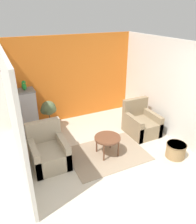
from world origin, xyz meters
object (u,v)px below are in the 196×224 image
birdcage (28,113)px  parrot (24,86)px  potted_plant (49,110)px  coffee_table (107,139)px  armchair_left (49,152)px  wicker_basket (176,150)px  armchair_right (141,124)px

birdcage → parrot: bearing=90.0°
parrot → birdcage: bearing=-90.0°
parrot → potted_plant: bearing=2.1°
coffee_table → potted_plant: size_ratio=0.71×
armchair_left → wicker_basket: (2.60, -1.01, -0.10)m
birdcage → potted_plant: size_ratio=1.49×
coffee_table → parrot: parrot is taller
coffee_table → wicker_basket: bearing=-29.3°
potted_plant → birdcage: bearing=-177.7°
birdcage → armchair_right: bearing=-25.4°
armchair_left → birdcage: birdcage is taller
armchair_right → birdcage: 2.95m
coffee_table → armchair_right: size_ratio=0.66×
birdcage → wicker_basket: 3.71m
armchair_right → birdcage: (-2.65, 1.26, 0.31)m
armchair_right → wicker_basket: bearing=-86.4°
birdcage → wicker_basket: bearing=-42.2°
armchair_left → armchair_right: bearing=4.6°
birdcage → potted_plant: bearing=2.3°
armchair_right → wicker_basket: armchair_right is taller
birdcage → potted_plant: birdcage is taller
birdcage → wicker_basket: size_ratio=2.79×
coffee_table → parrot: 2.41m
coffee_table → parrot: (-1.40, 1.73, 0.93)m
armchair_right → potted_plant: size_ratio=1.08×
coffee_table → wicker_basket: 1.54m
birdcage → parrot: (0.00, 0.00, 0.75)m
wicker_basket → armchair_left: bearing=158.7°
armchair_left → birdcage: (-0.13, 1.46, 0.31)m
coffee_table → birdcage: (-1.40, 1.73, 0.18)m
wicker_basket → birdcage: bearing=137.8°
armchair_right → birdcage: birdcage is taller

